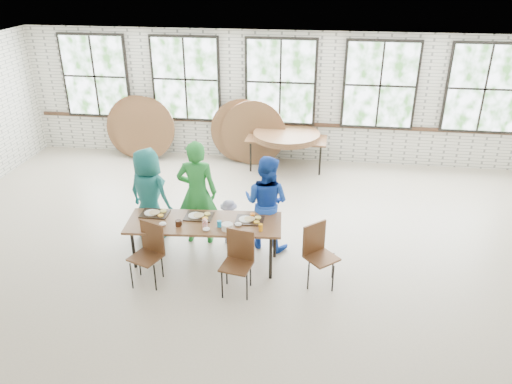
# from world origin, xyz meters

# --- Properties ---
(room) EXTENTS (12.00, 12.00, 12.00)m
(room) POSITION_xyz_m (0.00, 4.44, 1.83)
(room) COLOR #C2B09A
(room) RESTS_ON ground
(dining_table) EXTENTS (2.46, 1.00, 0.74)m
(dining_table) POSITION_xyz_m (-0.74, -0.13, 0.69)
(dining_table) COLOR brown
(dining_table) RESTS_ON ground
(chair_near_left) EXTENTS (0.54, 0.53, 0.95)m
(chair_near_left) POSITION_xyz_m (-1.45, -0.71, 0.56)
(chair_near_left) COLOR #51301B
(chair_near_left) RESTS_ON ground
(chair_near_right) EXTENTS (0.49, 0.48, 0.95)m
(chair_near_right) POSITION_xyz_m (-0.10, -0.75, 0.56)
(chair_near_right) COLOR #51301B
(chair_near_right) RESTS_ON ground
(chair_spare) EXTENTS (0.58, 0.58, 0.95)m
(chair_spare) POSITION_xyz_m (1.03, -0.39, 0.56)
(chair_spare) COLOR #51301B
(chair_spare) RESTS_ON ground
(adult_teal) EXTENTS (0.93, 0.77, 1.64)m
(adult_teal) POSITION_xyz_m (-1.84, 0.52, 0.82)
(adult_teal) COLOR #1A5C66
(adult_teal) RESTS_ON ground
(adult_green) EXTENTS (0.70, 0.49, 1.83)m
(adult_green) POSITION_xyz_m (-1.00, 0.52, 0.91)
(adult_green) COLOR #207A2D
(adult_green) RESTS_ON ground
(toddler) EXTENTS (0.56, 0.37, 0.80)m
(toddler) POSITION_xyz_m (-0.48, 0.52, 0.40)
(toddler) COLOR #151642
(toddler) RESTS_ON ground
(adult_blue) EXTENTS (0.95, 0.84, 1.63)m
(adult_blue) POSITION_xyz_m (0.15, 0.52, 0.81)
(adult_blue) COLOR #1842AD
(adult_blue) RESTS_ON ground
(storage_table) EXTENTS (1.82, 0.79, 0.74)m
(storage_table) POSITION_xyz_m (0.21, 3.90, 0.69)
(storage_table) COLOR brown
(storage_table) RESTS_ON ground
(tabletop_clutter) EXTENTS (2.00, 0.62, 0.11)m
(tabletop_clutter) POSITION_xyz_m (-0.69, -0.14, 0.77)
(tabletop_clutter) COLOR black
(tabletop_clutter) RESTS_ON dining_table
(round_tops_stacked) EXTENTS (1.50, 1.50, 0.13)m
(round_tops_stacked) POSITION_xyz_m (0.21, 3.90, 0.80)
(round_tops_stacked) COLOR brown
(round_tops_stacked) RESTS_ON storage_table
(round_tops_leaning) EXTENTS (4.35, 0.51, 1.50)m
(round_tops_leaning) POSITION_xyz_m (-2.02, 4.17, 0.73)
(round_tops_leaning) COLOR brown
(round_tops_leaning) RESTS_ON ground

